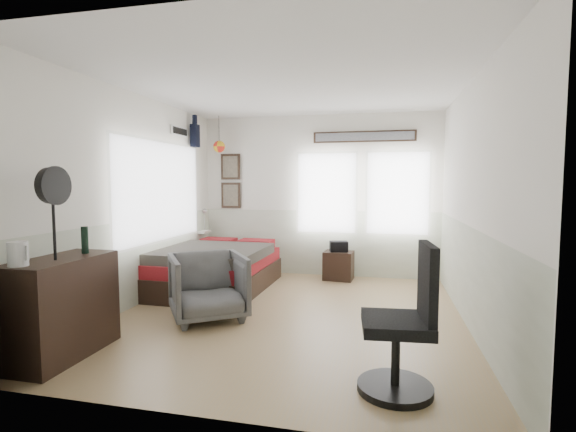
{
  "coord_description": "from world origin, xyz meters",
  "views": [
    {
      "loc": [
        1.07,
        -4.73,
        1.57
      ],
      "look_at": [
        -0.1,
        0.4,
        1.15
      ],
      "focal_mm": 26.0,
      "sensor_mm": 36.0,
      "label": 1
    }
  ],
  "objects_px": {
    "nightstand": "(339,265)",
    "task_chair": "(405,332)",
    "armchair": "(208,286)",
    "bed": "(217,268)",
    "dresser": "(62,307)"
  },
  "relations": [
    {
      "from": "nightstand",
      "to": "task_chair",
      "type": "bearing_deg",
      "value": -71.54
    },
    {
      "from": "nightstand",
      "to": "armchair",
      "type": "bearing_deg",
      "value": -113.99
    },
    {
      "from": "bed",
      "to": "dresser",
      "type": "xyz_separation_m",
      "value": [
        -0.44,
        -2.55,
        0.14
      ]
    },
    {
      "from": "bed",
      "to": "nightstand",
      "type": "bearing_deg",
      "value": 32.56
    },
    {
      "from": "armchair",
      "to": "task_chair",
      "type": "distance_m",
      "value": 2.47
    },
    {
      "from": "armchair",
      "to": "task_chair",
      "type": "bearing_deg",
      "value": -64.89
    },
    {
      "from": "dresser",
      "to": "task_chair",
      "type": "height_order",
      "value": "task_chair"
    },
    {
      "from": "bed",
      "to": "armchair",
      "type": "distance_m",
      "value": 1.36
    },
    {
      "from": "bed",
      "to": "armchair",
      "type": "relative_size",
      "value": 2.45
    },
    {
      "from": "task_chair",
      "to": "bed",
      "type": "bearing_deg",
      "value": 129.82
    },
    {
      "from": "dresser",
      "to": "armchair",
      "type": "relative_size",
      "value": 1.2
    },
    {
      "from": "nightstand",
      "to": "task_chair",
      "type": "height_order",
      "value": "task_chair"
    },
    {
      "from": "dresser",
      "to": "task_chair",
      "type": "bearing_deg",
      "value": 0.14
    },
    {
      "from": "dresser",
      "to": "armchair",
      "type": "height_order",
      "value": "dresser"
    },
    {
      "from": "armchair",
      "to": "nightstand",
      "type": "xyz_separation_m",
      "value": [
        1.26,
        2.3,
        -0.15
      ]
    }
  ]
}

